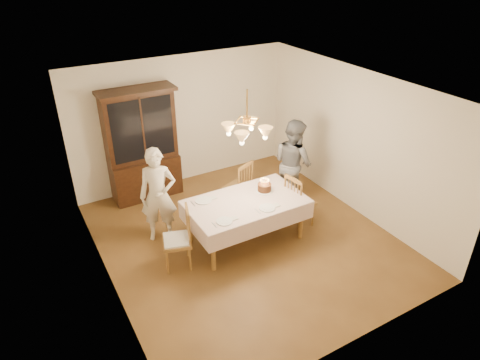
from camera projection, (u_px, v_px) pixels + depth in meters
ground at (246, 239)px, 7.24m from camera, size 5.00×5.00×0.00m
room_shell at (247, 155)px, 6.48m from camera, size 5.00×5.00×5.00m
dining_table at (246, 205)px, 6.91m from camera, size 1.90×1.10×0.76m
china_hutch at (142, 147)px, 8.04m from camera, size 1.38×0.54×2.16m
chair_far_side at (238, 188)px, 7.86m from camera, size 0.56×0.55×1.00m
chair_left_end at (177, 241)px, 6.45m from camera, size 0.53×0.55×1.00m
chair_right_end at (299, 203)px, 7.42m from camera, size 0.48×0.50×1.00m
elderly_woman at (158, 195)px, 6.92m from camera, size 0.70×0.59×1.63m
adult_in_grey at (293, 163)px, 7.89m from camera, size 0.71×0.88×1.69m
birthday_cake at (264, 188)px, 7.12m from camera, size 0.30×0.30×0.22m
place_setting_near_left at (225, 221)px, 6.37m from camera, size 0.39×0.25×0.02m
place_setting_near_right at (268, 208)px, 6.69m from camera, size 0.40×0.26×0.02m
place_setting_far_left at (204, 200)px, 6.88m from camera, size 0.42×0.27×0.02m
chandelier at (247, 131)px, 6.29m from camera, size 0.62×0.62×0.73m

